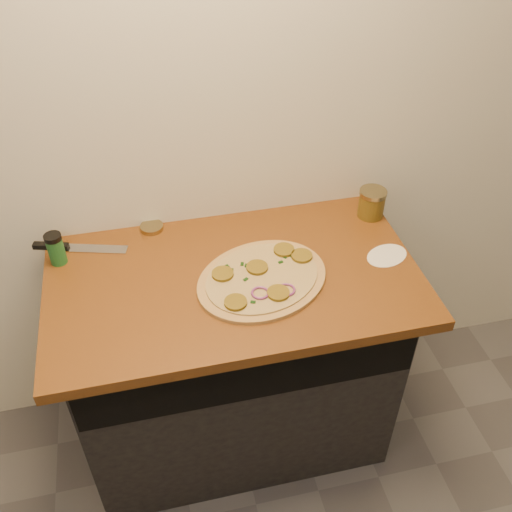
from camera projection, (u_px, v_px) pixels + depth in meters
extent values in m
cube|color=beige|center=(210.00, 100.00, 1.79)|extent=(4.00, 0.02, 2.70)
cube|color=black|center=(235.00, 361.00, 2.17)|extent=(1.10, 0.60, 0.86)
cube|color=brown|center=(234.00, 279.00, 1.85)|extent=(1.20, 0.70, 0.04)
cylinder|color=tan|center=(262.00, 279.00, 1.81)|extent=(0.57, 0.57, 0.01)
cylinder|color=beige|center=(262.00, 277.00, 1.81)|extent=(0.49, 0.49, 0.01)
cylinder|color=brown|center=(257.00, 267.00, 1.83)|extent=(0.07, 0.07, 0.01)
cylinder|color=brown|center=(236.00, 302.00, 1.71)|extent=(0.07, 0.07, 0.01)
cylinder|color=brown|center=(223.00, 274.00, 1.81)|extent=(0.07, 0.07, 0.01)
cylinder|color=brown|center=(284.00, 250.00, 1.90)|extent=(0.07, 0.07, 0.01)
cylinder|color=brown|center=(278.00, 293.00, 1.74)|extent=(0.07, 0.07, 0.01)
cylinder|color=brown|center=(302.00, 256.00, 1.87)|extent=(0.07, 0.07, 0.01)
torus|color=#772C70|center=(286.00, 290.00, 1.75)|extent=(0.06, 0.06, 0.01)
torus|color=#772C70|center=(260.00, 293.00, 1.74)|extent=(0.06, 0.06, 0.01)
cube|color=black|center=(214.00, 276.00, 1.80)|extent=(0.01, 0.02, 0.00)
cube|color=black|center=(242.00, 264.00, 1.85)|extent=(0.01, 0.02, 0.00)
cube|color=black|center=(291.00, 255.00, 1.88)|extent=(0.02, 0.02, 0.00)
cube|color=black|center=(253.00, 302.00, 1.72)|extent=(0.02, 0.01, 0.00)
cube|color=black|center=(286.00, 257.00, 1.88)|extent=(0.02, 0.02, 0.00)
cube|color=black|center=(281.00, 262.00, 1.86)|extent=(0.02, 0.01, 0.00)
cube|color=black|center=(232.00, 270.00, 1.82)|extent=(0.01, 0.02, 0.00)
cube|color=black|center=(246.00, 279.00, 1.79)|extent=(0.02, 0.02, 0.00)
cube|color=black|center=(227.00, 266.00, 1.84)|extent=(0.01, 0.02, 0.00)
cube|color=black|center=(246.00, 265.00, 1.84)|extent=(0.02, 0.02, 0.00)
cube|color=black|center=(253.00, 267.00, 1.84)|extent=(0.02, 0.01, 0.00)
cube|color=#B7BAC1|center=(95.00, 249.00, 1.94)|extent=(0.22, 0.10, 0.01)
cube|color=black|center=(51.00, 246.00, 1.94)|extent=(0.12, 0.06, 0.02)
cylinder|color=#8E7F52|center=(152.00, 227.00, 2.02)|extent=(0.09, 0.09, 0.02)
cylinder|color=maroon|center=(371.00, 205.00, 2.06)|extent=(0.09, 0.09, 0.09)
cylinder|color=#8E7F52|center=(373.00, 193.00, 2.02)|extent=(0.10, 0.10, 0.02)
cylinder|color=#1C5A26|center=(56.00, 251.00, 1.86)|extent=(0.05, 0.05, 0.10)
cylinder|color=black|center=(52.00, 237.00, 1.82)|extent=(0.06, 0.06, 0.02)
cylinder|color=silver|center=(387.00, 256.00, 1.91)|extent=(0.20, 0.20, 0.00)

